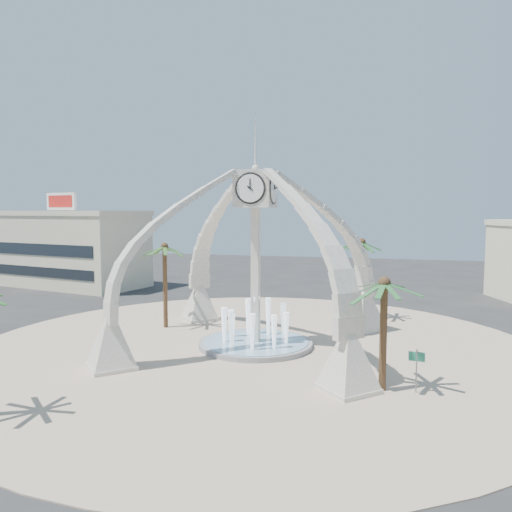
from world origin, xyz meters
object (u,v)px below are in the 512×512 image
(clock_tower, at_px, (255,255))
(palm_west, at_px, (165,248))
(street_sign, at_px, (417,362))
(palm_north, at_px, (362,243))
(fountain, at_px, (255,343))
(palm_east, at_px, (384,284))

(clock_tower, xyz_separation_m, palm_west, (-8.66, 3.62, 0.09))
(palm_west, xyz_separation_m, street_sign, (19.19, -9.97, -4.89))
(palm_north, bearing_deg, fountain, -120.74)
(palm_east, bearing_deg, palm_north, 97.49)
(fountain, bearing_deg, palm_east, -36.21)
(clock_tower, height_order, palm_east, clock_tower)
(palm_east, height_order, palm_west, palm_west)
(clock_tower, xyz_separation_m, street_sign, (10.53, -6.36, -4.80))
(street_sign, bearing_deg, palm_east, -169.36)
(palm_north, relative_size, street_sign, 3.25)
(palm_north, height_order, street_sign, palm_north)
(fountain, height_order, palm_west, palm_west)
(fountain, xyz_separation_m, palm_west, (-8.66, 3.62, 6.29))
(clock_tower, height_order, palm_west, clock_tower)
(street_sign, bearing_deg, fountain, 156.41)
(fountain, distance_m, palm_west, 11.30)
(fountain, bearing_deg, street_sign, -31.12)
(fountain, distance_m, street_sign, 12.38)
(fountain, relative_size, palm_west, 1.08)
(clock_tower, relative_size, palm_north, 2.34)
(clock_tower, xyz_separation_m, palm_north, (6.52, 10.96, 0.26))
(clock_tower, height_order, street_sign, clock_tower)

